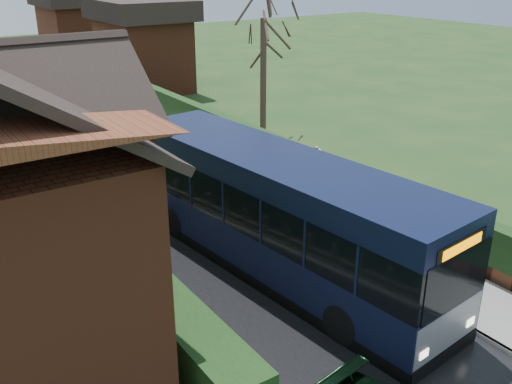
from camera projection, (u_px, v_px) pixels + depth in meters
ground at (310, 315)px, 15.84m from camera, size 140.00×140.00×0.00m
road at (156, 199)px, 23.49m from camera, size 6.00×100.00×0.02m
pavement at (242, 177)px, 25.68m from camera, size 2.50×100.00×0.14m
kerb_right at (219, 182)px, 25.05m from camera, size 0.12×100.00×0.14m
kerb_left at (83, 215)px, 21.88m from camera, size 0.12×100.00×0.10m
front_hedge at (107, 256)px, 17.33m from camera, size 1.20×16.00×1.60m
picket_fence at (131, 259)px, 17.86m from camera, size 0.10×16.00×0.90m
right_wall_hedge at (270, 151)px, 26.12m from camera, size 0.60×50.00×1.80m
bus at (278, 215)px, 17.58m from camera, size 4.01×12.56×3.75m
car_silver at (112, 194)px, 22.08m from camera, size 2.25×4.56×1.50m
bus_stop_sign at (317, 174)px, 20.69m from camera, size 0.20×0.44×2.95m
tree_right_far at (264, 9)px, 29.58m from camera, size 4.67×4.67×9.03m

